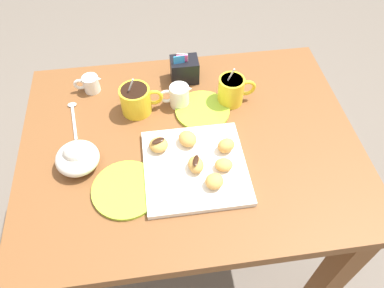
# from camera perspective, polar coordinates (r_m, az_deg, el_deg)

# --- Properties ---
(ground_plane) EXTENTS (8.00, 8.00, 0.00)m
(ground_plane) POSITION_cam_1_polar(r_m,az_deg,el_deg) (1.72, -0.19, -15.14)
(ground_plane) COLOR #665B51
(dining_table) EXTENTS (0.99, 0.76, 0.74)m
(dining_table) POSITION_cam_1_polar(r_m,az_deg,el_deg) (1.20, -0.26, -3.70)
(dining_table) COLOR brown
(dining_table) RESTS_ON ground_plane
(pastry_plate_square) EXTENTS (0.28, 0.28, 0.02)m
(pastry_plate_square) POSITION_cam_1_polar(r_m,az_deg,el_deg) (1.02, 0.67, -3.54)
(pastry_plate_square) COLOR white
(pastry_plate_square) RESTS_ON dining_table
(coffee_mug_yellow_left) EXTENTS (0.13, 0.09, 0.13)m
(coffee_mug_yellow_left) POSITION_cam_1_polar(r_m,az_deg,el_deg) (1.15, -8.59, 6.81)
(coffee_mug_yellow_left) COLOR yellow
(coffee_mug_yellow_left) RESTS_ON dining_table
(coffee_mug_yellow_right) EXTENTS (0.12, 0.08, 0.14)m
(coffee_mug_yellow_right) POSITION_cam_1_polar(r_m,az_deg,el_deg) (1.17, 6.15, 8.32)
(coffee_mug_yellow_right) COLOR yellow
(coffee_mug_yellow_right) RESTS_ON dining_table
(cream_pitcher_white) EXTENTS (0.10, 0.06, 0.07)m
(cream_pitcher_white) POSITION_cam_1_polar(r_m,az_deg,el_deg) (1.16, -2.06, 7.52)
(cream_pitcher_white) COLOR white
(cream_pitcher_white) RESTS_ON dining_table
(sugar_caddy) EXTENTS (0.09, 0.07, 0.11)m
(sugar_caddy) POSITION_cam_1_polar(r_m,az_deg,el_deg) (1.25, -1.17, 11.40)
(sugar_caddy) COLOR black
(sugar_caddy) RESTS_ON dining_table
(ice_cream_bowl) EXTENTS (0.12, 0.12, 0.09)m
(ice_cream_bowl) POSITION_cam_1_polar(r_m,az_deg,el_deg) (1.05, -17.29, -1.94)
(ice_cream_bowl) COLOR white
(ice_cream_bowl) RESTS_ON dining_table
(chocolate_sauce_pitcher) EXTENTS (0.09, 0.05, 0.06)m
(chocolate_sauce_pitcher) POSITION_cam_1_polar(r_m,az_deg,el_deg) (1.26, -15.35, 9.02)
(chocolate_sauce_pitcher) COLOR white
(chocolate_sauce_pitcher) RESTS_ON dining_table
(saucer_lime_left) EXTENTS (0.18, 0.18, 0.01)m
(saucer_lime_left) POSITION_cam_1_polar(r_m,az_deg,el_deg) (1.00, -10.11, -6.88)
(saucer_lime_left) COLOR #9EC633
(saucer_lime_left) RESTS_ON dining_table
(saucer_lime_right) EXTENTS (0.17, 0.17, 0.01)m
(saucer_lime_right) POSITION_cam_1_polar(r_m,az_deg,el_deg) (1.16, 1.63, 5.19)
(saucer_lime_right) COLOR #9EC633
(saucer_lime_right) RESTS_ON dining_table
(loose_spoon_near_saucer) EXTENTS (0.04, 0.16, 0.01)m
(loose_spoon_near_saucer) POSITION_cam_1_polar(r_m,az_deg,el_deg) (1.21, -17.81, 4.21)
(loose_spoon_near_saucer) COLOR silver
(loose_spoon_near_saucer) RESTS_ON dining_table
(beignet_0) EXTENTS (0.05, 0.05, 0.03)m
(beignet_0) POSITION_cam_1_polar(r_m,az_deg,el_deg) (1.04, -5.17, -0.13)
(beignet_0) COLOR #D19347
(beignet_0) RESTS_ON pastry_plate_square
(chocolate_drizzle_0) EXTENTS (0.04, 0.03, 0.00)m
(chocolate_drizzle_0) POSITION_cam_1_polar(r_m,az_deg,el_deg) (1.02, -5.24, 0.52)
(chocolate_drizzle_0) COLOR black
(chocolate_drizzle_0) RESTS_ON beignet_0
(beignet_1) EXTENTS (0.06, 0.06, 0.04)m
(beignet_1) POSITION_cam_1_polar(r_m,az_deg,el_deg) (1.03, 5.27, -0.23)
(beignet_1) COLOR #D19347
(beignet_1) RESTS_ON pastry_plate_square
(beignet_2) EXTENTS (0.05, 0.04, 0.03)m
(beignet_2) POSITION_cam_1_polar(r_m,az_deg,el_deg) (1.00, 4.92, -3.21)
(beignet_2) COLOR #D19347
(beignet_2) RESTS_ON pastry_plate_square
(beignet_3) EXTENTS (0.07, 0.07, 0.03)m
(beignet_3) POSITION_cam_1_polar(r_m,az_deg,el_deg) (0.96, 3.47, -5.74)
(beignet_3) COLOR #D19347
(beignet_3) RESTS_ON pastry_plate_square
(beignet_4) EXTENTS (0.07, 0.07, 0.04)m
(beignet_4) POSITION_cam_1_polar(r_m,az_deg,el_deg) (1.05, -0.68, 0.82)
(beignet_4) COLOR #D19347
(beignet_4) RESTS_ON pastry_plate_square
(beignet_5) EXTENTS (0.04, 0.06, 0.03)m
(beignet_5) POSITION_cam_1_polar(r_m,az_deg,el_deg) (0.99, 0.34, -3.22)
(beignet_5) COLOR #D19347
(beignet_5) RESTS_ON pastry_plate_square
(chocolate_drizzle_5) EXTENTS (0.03, 0.04, 0.00)m
(chocolate_drizzle_5) POSITION_cam_1_polar(r_m,az_deg,el_deg) (0.98, 0.35, -2.58)
(chocolate_drizzle_5) COLOR black
(chocolate_drizzle_5) RESTS_ON beignet_5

